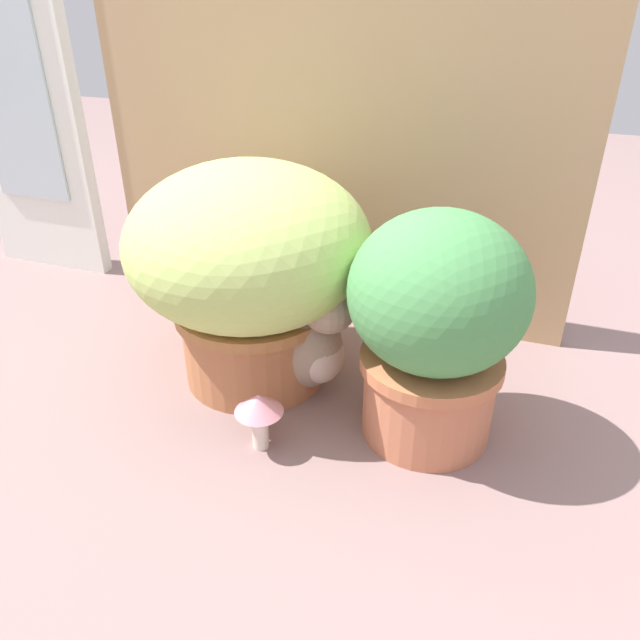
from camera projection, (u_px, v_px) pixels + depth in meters
name	position (u px, v px, depth m)	size (l,w,h in m)	color
ground_plane	(234.00, 417.00, 1.25)	(6.00, 6.00, 0.00)	gray
cardboard_backdrop	(330.00, 132.00, 1.44)	(1.20, 0.03, 0.92)	tan
window_panel_white	(20.00, 102.00, 1.67)	(0.38, 0.05, 0.95)	white
grass_planter	(250.00, 263.00, 1.25)	(0.50, 0.50, 0.48)	#B16B44
leafy_planter	(435.00, 323.00, 1.09)	(0.32, 0.32, 0.45)	#C2714F
cat	(296.00, 335.00, 1.29)	(0.35, 0.27, 0.32)	gray
mushroom_ornament_pink	(259.00, 408.00, 1.12)	(0.09, 0.09, 0.12)	silver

